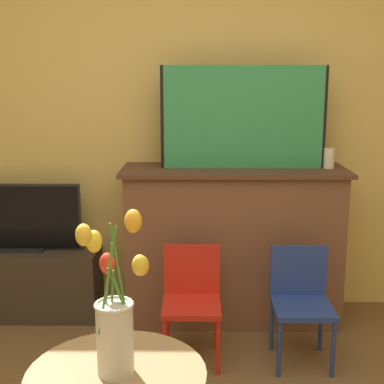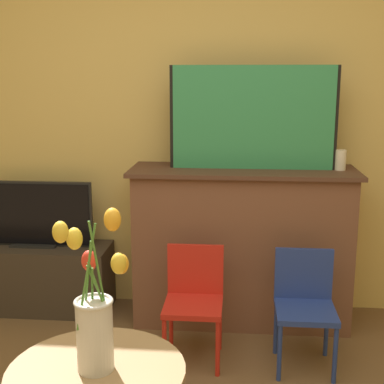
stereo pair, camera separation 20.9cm
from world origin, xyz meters
name	(u,v)px [view 1 (the left image)]	position (x,y,z in m)	size (l,w,h in m)	color
wall_back	(189,106)	(0.00, 2.13, 1.35)	(8.00, 0.06, 2.70)	#E0BC66
fireplace_mantel	(233,242)	(0.28, 1.88, 0.51)	(1.38, 0.49, 0.98)	brown
painting	(243,117)	(0.34, 1.88, 1.29)	(1.01, 0.03, 0.62)	black
mantel_candle	(329,158)	(0.87, 1.88, 1.05)	(0.06, 0.06, 0.12)	silver
tv_stand	(24,282)	(-1.08, 1.90, 0.22)	(0.98, 0.35, 0.44)	#382D23
tv_monitor	(19,219)	(-1.08, 1.91, 0.65)	(0.79, 0.12, 0.43)	black
chair_red	(191,295)	(0.02, 1.37, 0.36)	(0.31, 0.31, 0.62)	red
chair_blue	(301,297)	(0.62, 1.35, 0.36)	(0.31, 0.31, 0.62)	navy
vase_tulips	(115,316)	(-0.22, 0.29, 0.75)	(0.22, 0.20, 0.57)	beige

